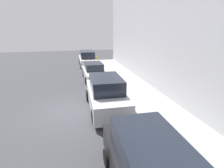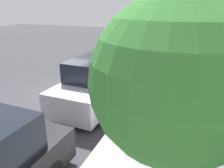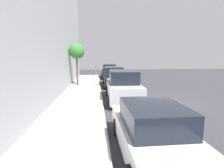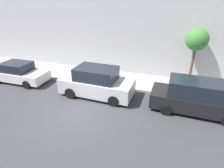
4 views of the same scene
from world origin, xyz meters
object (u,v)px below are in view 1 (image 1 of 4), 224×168
(parked_suv_third, at_px, (106,94))
(parked_sedan_fourth, at_px, (94,72))
(fire_hydrant, at_px, (97,59))
(parked_minivan_fifth, at_px, (87,59))

(parked_suv_third, height_order, parked_sedan_fourth, parked_suv_third)
(fire_hydrant, bearing_deg, parked_sedan_fourth, -99.98)
(parked_minivan_fifth, bearing_deg, parked_sedan_fourth, -90.11)
(parked_minivan_fifth, bearing_deg, fire_hydrant, 55.97)
(parked_suv_third, bearing_deg, fire_hydrant, 83.70)
(parked_sedan_fourth, height_order, fire_hydrant, parked_sedan_fourth)
(parked_suv_third, xyz_separation_m, parked_minivan_fifth, (0.17, 13.13, -0.01))
(parked_suv_third, relative_size, parked_sedan_fourth, 1.07)
(parked_minivan_fifth, xyz_separation_m, fire_hydrant, (1.53, 2.27, -0.43))
(parked_suv_third, height_order, fire_hydrant, parked_suv_third)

